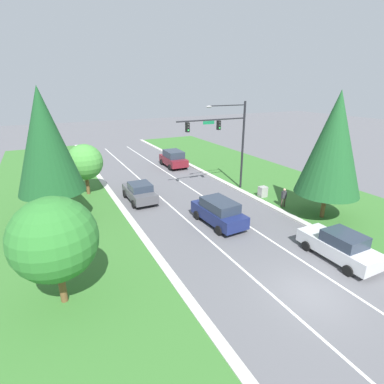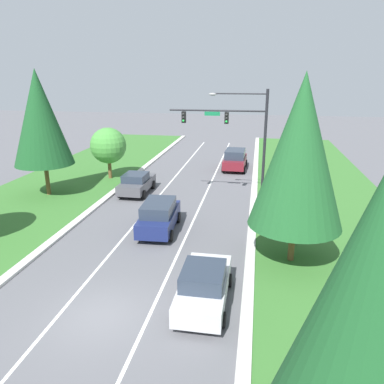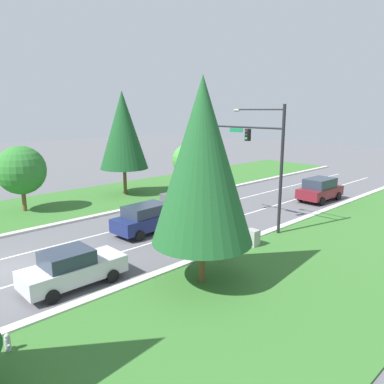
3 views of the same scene
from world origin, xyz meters
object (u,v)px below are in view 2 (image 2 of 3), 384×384
at_px(fire_hydrant, 284,375).
at_px(conifer_near_right_tree, 300,152).
at_px(oak_far_left_tree, 108,146).
at_px(conifer_mid_left_tree, 40,118).
at_px(traffic_signal_mast, 238,130).
at_px(silver_sedan, 204,285).
at_px(burgundy_suv, 235,159).
at_px(pedestrian, 266,222).
at_px(navy_suv, 159,216).
at_px(utility_cabinet, 265,213).
at_px(conifer_far_right_tree, 379,297).
at_px(graphite_sedan, 137,183).

relative_size(fire_hydrant, conifer_near_right_tree, 0.07).
distance_m(oak_far_left_tree, conifer_mid_left_tree, 6.95).
distance_m(traffic_signal_mast, fire_hydrant, 17.92).
bearing_deg(traffic_signal_mast, oak_far_left_tree, 157.53).
xyz_separation_m(traffic_signal_mast, silver_sedan, (-0.49, -13.12, -4.60)).
distance_m(conifer_near_right_tree, conifer_mid_left_tree, 19.90).
bearing_deg(oak_far_left_tree, burgundy_suv, 26.82).
xyz_separation_m(burgundy_suv, pedestrian, (2.89, -16.22, -0.12)).
relative_size(navy_suv, conifer_mid_left_tree, 0.50).
distance_m(burgundy_suv, conifer_near_right_tree, 20.11).
bearing_deg(navy_suv, utility_cabinet, 20.87).
bearing_deg(burgundy_suv, fire_hydrant, -81.59).
xyz_separation_m(pedestrian, conifer_near_right_tree, (1.26, -2.90, 4.78)).
xyz_separation_m(utility_cabinet, oak_far_left_tree, (-13.98, 7.97, 2.58)).
xyz_separation_m(burgundy_suv, conifer_far_right_tree, (4.72, -30.08, 3.91)).
bearing_deg(pedestrian, conifer_mid_left_tree, -10.24).
distance_m(utility_cabinet, oak_far_left_tree, 16.30).
distance_m(traffic_signal_mast, navy_suv, 8.62).
relative_size(navy_suv, conifer_far_right_tree, 0.58).
relative_size(navy_suv, oak_far_left_tree, 1.02).
bearing_deg(pedestrian, utility_cabinet, -83.64).
bearing_deg(traffic_signal_mast, graphite_sedan, 172.14).
height_order(utility_cabinet, oak_far_left_tree, oak_far_left_tree).
bearing_deg(oak_far_left_tree, graphite_sedan, -44.95).
height_order(burgundy_suv, navy_suv, burgundy_suv).
relative_size(traffic_signal_mast, fire_hydrant, 11.86).
relative_size(silver_sedan, pedestrian, 2.78).
distance_m(utility_cabinet, fire_hydrant, 13.91).
relative_size(conifer_far_right_tree, oak_far_left_tree, 1.75).
bearing_deg(conifer_near_right_tree, utility_cabinet, 102.78).
bearing_deg(conifer_mid_left_tree, silver_sedan, -41.13).
bearing_deg(utility_cabinet, oak_far_left_tree, 150.31).
bearing_deg(graphite_sedan, conifer_near_right_tree, -40.44).
xyz_separation_m(navy_suv, conifer_far_right_tree, (8.27, -13.61, 3.98)).
bearing_deg(fire_hydrant, utility_cabinet, 91.84).
height_order(pedestrian, conifer_far_right_tree, conifer_far_right_tree).
height_order(fire_hydrant, conifer_near_right_tree, conifer_near_right_tree).
bearing_deg(navy_suv, traffic_signal_mast, 50.85).
relative_size(fire_hydrant, conifer_far_right_tree, 0.08).
height_order(silver_sedan, conifer_mid_left_tree, conifer_mid_left_tree).
distance_m(pedestrian, conifer_mid_left_tree, 18.45).
relative_size(graphite_sedan, conifer_mid_left_tree, 0.46).
xyz_separation_m(silver_sedan, fire_hydrant, (3.07, -3.85, -0.52)).
height_order(utility_cabinet, fire_hydrant, utility_cabinet).
bearing_deg(traffic_signal_mast, pedestrian, -69.58).
bearing_deg(traffic_signal_mast, utility_cabinet, -55.22).
relative_size(fire_hydrant, conifer_mid_left_tree, 0.07).
relative_size(traffic_signal_mast, silver_sedan, 1.77).
height_order(graphite_sedan, utility_cabinet, graphite_sedan).
relative_size(burgundy_suv, silver_sedan, 1.01).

